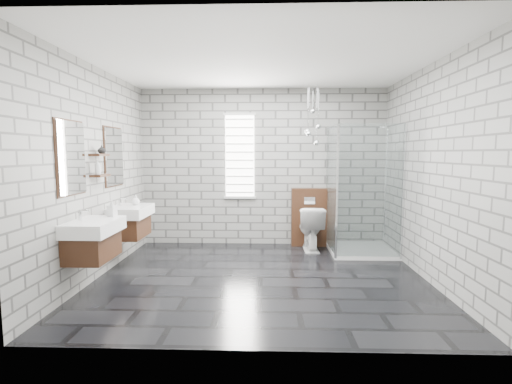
{
  "coord_description": "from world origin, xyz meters",
  "views": [
    {
      "loc": [
        0.09,
        -4.66,
        1.6
      ],
      "look_at": [
        -0.07,
        0.35,
        1.08
      ],
      "focal_mm": 26.0,
      "sensor_mm": 36.0,
      "label": 1
    }
  ],
  "objects_px": {
    "vanity_left": "(90,229)",
    "toilet": "(310,228)",
    "vanity_right": "(128,212)",
    "cistern_panel": "(309,217)",
    "shower_enclosure": "(357,223)"
  },
  "relations": [
    {
      "from": "vanity_left",
      "to": "toilet",
      "type": "height_order",
      "value": "vanity_left"
    },
    {
      "from": "vanity_right",
      "to": "cistern_panel",
      "type": "bearing_deg",
      "value": 23.63
    },
    {
      "from": "cistern_panel",
      "to": "shower_enclosure",
      "type": "distance_m",
      "value": 0.87
    },
    {
      "from": "vanity_right",
      "to": "shower_enclosure",
      "type": "height_order",
      "value": "shower_enclosure"
    },
    {
      "from": "vanity_right",
      "to": "shower_enclosure",
      "type": "relative_size",
      "value": 0.77
    },
    {
      "from": "shower_enclosure",
      "to": "toilet",
      "type": "xyz_separation_m",
      "value": [
        -0.7,
        0.26,
        -0.14
      ]
    },
    {
      "from": "vanity_right",
      "to": "toilet",
      "type": "bearing_deg",
      "value": 18.84
    },
    {
      "from": "vanity_right",
      "to": "toilet",
      "type": "relative_size",
      "value": 2.15
    },
    {
      "from": "vanity_left",
      "to": "toilet",
      "type": "distance_m",
      "value": 3.42
    },
    {
      "from": "vanity_left",
      "to": "toilet",
      "type": "relative_size",
      "value": 2.15
    },
    {
      "from": "vanity_right",
      "to": "shower_enclosure",
      "type": "distance_m",
      "value": 3.48
    },
    {
      "from": "cistern_panel",
      "to": "vanity_left",
      "type": "bearing_deg",
      "value": -139.38
    },
    {
      "from": "cistern_panel",
      "to": "toilet",
      "type": "xyz_separation_m",
      "value": [
        0.0,
        -0.26,
        -0.14
      ]
    },
    {
      "from": "cistern_panel",
      "to": "toilet",
      "type": "height_order",
      "value": "cistern_panel"
    },
    {
      "from": "vanity_right",
      "to": "shower_enclosure",
      "type": "xyz_separation_m",
      "value": [
        3.41,
        0.67,
        -0.25
      ]
    }
  ]
}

